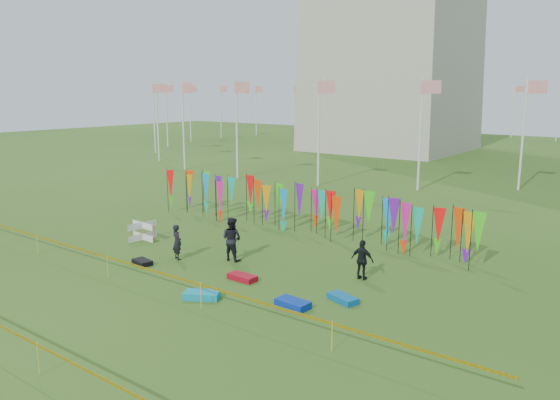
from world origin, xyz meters
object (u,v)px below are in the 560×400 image
Objects in this scene: person_left at (177,242)px; kite_bag_teal at (343,298)px; kite_bag_turquoise at (202,295)px; kite_bag_blue at (293,304)px; kite_bag_red at (242,277)px; kite_bag_black at (142,262)px; box_kite at (143,231)px; person_right at (362,260)px; person_mid at (232,239)px.

person_left is 1.39× the size of kite_bag_teal.
kite_bag_turquoise is 3.23m from kite_bag_blue.
kite_bag_blue is 1.00× the size of kite_bag_red.
kite_bag_black is at bearing -166.61° from kite_bag_red.
box_kite reaches higher than kite_bag_turquoise.
person_left is 7.90m from person_right.
kite_bag_red is (-0.11, 2.27, -0.02)m from kite_bag_turquoise.
person_mid is 1.53× the size of kite_bag_turquoise.
person_right is (7.50, 2.48, 0.01)m from person_left.
person_mid is at bearing 46.67° from kite_bag_black.
box_kite reaches higher than kite_bag_teal.
box_kite is 0.79× the size of kite_bag_blue.
box_kite is 0.83× the size of kite_bag_teal.
person_left is 8.08m from kite_bag_teal.
kite_bag_blue is 1.05× the size of kite_bag_teal.
kite_bag_blue reaches higher than kite_bag_black.
kite_bag_blue is at bearing 79.31° from person_right.
box_kite reaches higher than kite_bag_blue.
kite_bag_turquoise is 1.06× the size of kite_bag_blue.
person_left is 3.97m from kite_bag_red.
kite_bag_black is at bearing -179.40° from kite_bag_blue.
kite_bag_turquoise is (7.61, -3.64, -0.33)m from box_kite.
person_left reaches higher than kite_bag_turquoise.
kite_bag_blue is at bearing 0.60° from kite_bag_black.
box_kite is 11.68m from kite_bag_teal.
person_mid reaches higher than kite_bag_red.
kite_bag_blue is at bearing 147.14° from person_mid.
box_kite is 11.18m from person_right.
person_right reaches higher than kite_bag_teal.
kite_bag_teal is at bearing -162.33° from person_left.
kite_bag_black is 0.81× the size of kite_bag_teal.
box_kite is at bearing 4.27° from person_right.
kite_bag_red reaches higher than kite_bag_black.
person_left is at bearing 169.41° from kite_bag_blue.
kite_bag_teal is at bearing 33.91° from kite_bag_turquoise.
person_right is 2.50m from kite_bag_teal.
kite_bag_red is (3.91, -0.31, -0.65)m from person_left.
person_left is 1.32× the size of kite_bag_red.
box_kite is 3.76m from person_left.
person_mid is at bearing 118.27° from kite_bag_turquoise.
person_left is at bearing 28.72° from person_mid.
kite_bag_teal is (6.12, -1.18, -0.82)m from person_mid.
person_left is 1.32× the size of kite_bag_blue.
kite_bag_red is 1.30× the size of kite_bag_black.
kite_bag_red is at bearing 13.39° from kite_bag_black.
person_right is 9.01m from kite_bag_black.
kite_bag_blue is at bearing -17.96° from kite_bag_red.
kite_bag_blue reaches higher than kite_bag_red.
person_mid reaches higher than kite_bag_blue.
person_right is at bearing 25.45° from kite_bag_black.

